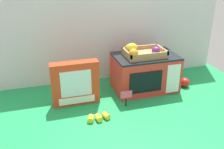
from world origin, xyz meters
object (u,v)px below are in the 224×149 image
food_groups_crate (143,53)px  cookie_set_box (75,83)px  price_sign (126,96)px  loose_toy_apple (185,82)px  toy_microwave (145,72)px  loose_toy_banana (98,117)px

food_groups_crate → cookie_set_box: bearing=-173.7°
food_groups_crate → cookie_set_box: (-0.44, -0.05, -0.13)m
price_sign → loose_toy_apple: bearing=15.6°
toy_microwave → food_groups_crate: food_groups_crate is taller
toy_microwave → loose_toy_banana: size_ratio=3.05×
food_groups_crate → price_sign: (-0.16, -0.17, -0.20)m
toy_microwave → loose_toy_apple: toy_microwave is taller
toy_microwave → loose_toy_banana: (-0.38, -0.28, -0.10)m
toy_microwave → loose_toy_banana: 0.48m
loose_toy_banana → toy_microwave: bearing=35.9°
toy_microwave → cookie_set_box: (-0.47, -0.06, 0.01)m
cookie_set_box → loose_toy_banana: size_ratio=2.10×
price_sign → loose_toy_banana: 0.22m
cookie_set_box → price_sign: (0.28, -0.12, -0.06)m
price_sign → loose_toy_banana: price_sign is taller
price_sign → loose_toy_apple: (0.47, 0.13, -0.03)m
cookie_set_box → loose_toy_apple: bearing=0.8°
food_groups_crate → price_sign: size_ratio=2.51×
toy_microwave → price_sign: bearing=-136.3°
toy_microwave → cookie_set_box: size_ratio=1.45×
food_groups_crate → loose_toy_banana: bearing=-143.5°
cookie_set_box → toy_microwave: bearing=7.7°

